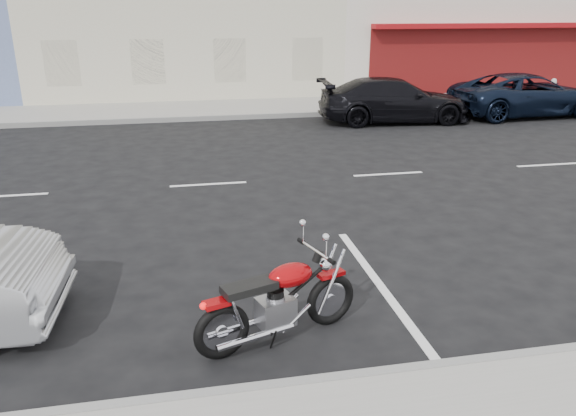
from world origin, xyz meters
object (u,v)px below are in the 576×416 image
at_px(motorcycle, 333,288).
at_px(suv_far, 527,95).
at_px(car_far, 394,100).
at_px(fire_hydrant, 553,87).

relative_size(motorcycle, suv_far, 0.38).
xyz_separation_m(motorcycle, car_far, (5.18, 11.47, 0.24)).
relative_size(fire_hydrant, car_far, 0.15).
height_order(motorcycle, suv_far, suv_far).
relative_size(fire_hydrant, motorcycle, 0.37).
xyz_separation_m(fire_hydrant, car_far, (-7.71, -2.83, 0.17)).
bearing_deg(fire_hydrant, car_far, -159.83).
relative_size(motorcycle, car_far, 0.40).
bearing_deg(car_far, suv_far, -83.31).
xyz_separation_m(motorcycle, suv_far, (10.01, 11.65, 0.25)).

